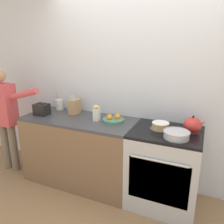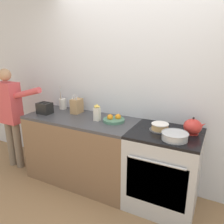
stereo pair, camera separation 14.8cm
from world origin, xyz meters
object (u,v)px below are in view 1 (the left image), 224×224
Objects in this scene: utensil_crock at (59,104)px; milk_carton at (96,113)px; mixing_bowl at (176,135)px; person_baker at (5,113)px; stove_range at (164,168)px; knife_block at (74,106)px; tea_kettle at (193,125)px; fruit_bowl at (113,119)px; toaster at (42,109)px; layer_cake at (160,126)px.

milk_carton is (0.73, -0.23, 0.02)m from utensil_crock.
mixing_bowl is 2.38m from person_baker.
milk_carton is (-0.99, 0.15, 0.06)m from mixing_bowl.
mixing_bowl reaches higher than stove_range.
knife_block is 0.78× the size of utensil_crock.
utensil_crock is at bearing 175.81° from tea_kettle.
fruit_bowl reaches higher than stove_range.
person_baker reaches higher than fruit_bowl.
toaster reaches higher than fruit_bowl.
toaster is (-1.66, -0.07, 0.53)m from stove_range.
person_baker is (-0.59, -0.10, -0.10)m from toaster.
milk_carton is at bearing -17.37° from utensil_crock.
toaster is at bearing -174.95° from milk_carton.
stove_range is at bearing -8.14° from utensil_crock.
stove_range is 1.75m from toaster.
mixing_bowl is at bearing -42.54° from layer_cake.
layer_cake is 1.59m from toaster.
toaster is (-0.07, -0.30, -0.01)m from utensil_crock.
fruit_bowl is at bearing 177.07° from layer_cake.
utensil_crock is (-1.60, 0.23, 0.54)m from stove_range.
utensil_crock is at bearing 166.12° from knife_block.
layer_cake is 1.00× the size of tea_kettle.
fruit_bowl reaches higher than mixing_bowl.
mixing_bowl is 1.00m from milk_carton.
milk_carton is at bearing 5.05° from toaster.
mixing_bowl is at bearing -2.70° from toaster.
stove_range is 4.34× the size of milk_carton.
layer_cake is 0.84× the size of knife_block.
fruit_bowl is 1.26× the size of milk_carton.
layer_cake is at bearing -169.09° from tea_kettle.
tea_kettle is (0.33, 0.06, 0.04)m from layer_cake.
layer_cake is 1.22m from knife_block.
toaster is (-1.00, -0.13, 0.05)m from fruit_bowl.
knife_block is 1.04× the size of fruit_bowl.
stove_range is at bearing -0.01° from milk_carton.
utensil_crock reaches higher than fruit_bowl.
knife_block is 1.31× the size of milk_carton.
stove_range is 3.43× the size of mixing_bowl.
stove_range is 0.60m from tea_kettle.
tea_kettle is at bearing 61.52° from mixing_bowl.
fruit_bowl is (0.62, -0.09, -0.07)m from knife_block.
layer_cake is at bearing 137.46° from mixing_bowl.
stove_range is at bearing 128.53° from mixing_bowl.
knife_block is 0.44m from milk_carton.
utensil_crock is 0.95m from fruit_bowl.
tea_kettle is 1.10× the size of milk_carton.
knife_block is 1.03m from person_baker.
stove_range is 0.61× the size of person_baker.
knife_block is 0.32m from utensil_crock.
person_baker is (-0.97, -0.32, -0.12)m from knife_block.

